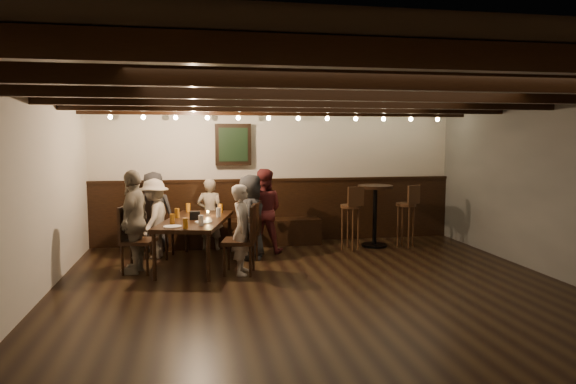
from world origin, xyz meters
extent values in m
plane|color=black|center=(0.00, 0.00, 0.00)|extent=(7.00, 7.00, 0.00)
plane|color=black|center=(0.00, 0.00, 2.40)|extent=(7.00, 7.00, 0.00)
plane|color=silver|center=(0.00, 3.50, 1.20)|extent=(6.50, 0.00, 6.50)
plane|color=silver|center=(-3.25, 0.00, 1.20)|extent=(0.00, 7.00, 7.00)
cube|color=black|center=(0.00, 3.46, 0.55)|extent=(6.50, 0.08, 1.10)
cube|color=black|center=(-0.80, 3.20, 0.23)|extent=(3.00, 0.45, 0.45)
cube|color=black|center=(-0.80, 3.40, 1.75)|extent=(0.62, 0.12, 0.72)
cube|color=black|center=(-0.80, 3.33, 1.75)|extent=(0.50, 0.02, 0.58)
cube|color=black|center=(0.00, -2.90, 2.31)|extent=(6.50, 0.10, 0.16)
cube|color=black|center=(0.00, -1.74, 2.31)|extent=(6.50, 0.10, 0.16)
cube|color=black|center=(0.00, -0.58, 2.31)|extent=(6.50, 0.10, 0.16)
cube|color=black|center=(0.00, 0.58, 2.31)|extent=(6.50, 0.10, 0.16)
cube|color=black|center=(0.00, 1.74, 2.31)|extent=(6.50, 0.10, 0.16)
cube|color=black|center=(0.00, 2.90, 2.31)|extent=(6.50, 0.10, 0.16)
sphere|color=#FFE099|center=(-2.75, 2.88, 2.19)|extent=(0.07, 0.07, 0.07)
sphere|color=#FFE099|center=(-1.38, 2.88, 2.19)|extent=(0.07, 0.07, 0.07)
sphere|color=#FFE099|center=(0.00, 2.88, 2.19)|extent=(0.07, 0.07, 0.07)
sphere|color=#FFE099|center=(1.38, 2.88, 2.19)|extent=(0.07, 0.07, 0.07)
sphere|color=#FFE099|center=(2.75, 2.88, 2.19)|extent=(0.07, 0.07, 0.07)
cube|color=black|center=(-1.47, 1.95, 0.66)|extent=(1.22, 1.97, 0.05)
cylinder|color=black|center=(-2.01, 1.19, 0.32)|extent=(0.05, 0.05, 0.63)
cylinder|color=black|center=(-1.62, 2.86, 0.32)|extent=(0.05, 0.05, 0.63)
cylinder|color=black|center=(-1.31, 1.03, 0.32)|extent=(0.05, 0.05, 0.63)
cylinder|color=black|center=(-0.93, 2.70, 0.32)|extent=(0.05, 0.05, 0.63)
cube|color=black|center=(-2.05, 2.54, 0.46)|extent=(0.53, 0.53, 0.05)
cube|color=black|center=(-2.24, 2.59, 0.73)|extent=(0.14, 0.44, 0.48)
cube|color=black|center=(-2.25, 1.67, 0.44)|extent=(0.51, 0.51, 0.05)
cube|color=black|center=(-2.44, 1.71, 0.70)|extent=(0.14, 0.42, 0.47)
cube|color=black|center=(-0.68, 2.23, 0.42)|extent=(0.49, 0.49, 0.05)
cube|color=black|center=(-0.50, 2.19, 0.67)|extent=(0.13, 0.40, 0.44)
cube|color=black|center=(-0.89, 1.35, 0.45)|extent=(0.52, 0.52, 0.05)
cube|color=black|center=(-0.70, 1.31, 0.71)|extent=(0.14, 0.43, 0.47)
imported|color=#272629|center=(-2.14, 3.03, 0.66)|extent=(0.72, 0.55, 1.32)
imported|color=gray|center=(-1.23, 2.97, 0.60)|extent=(0.49, 0.38, 1.20)
imported|color=maroon|center=(-0.39, 2.62, 0.68)|extent=(0.77, 0.66, 1.37)
imported|color=gray|center=(-2.10, 2.56, 0.62)|extent=(0.63, 0.88, 1.24)
imported|color=gray|center=(-2.30, 1.68, 0.72)|extent=(0.53, 0.90, 1.43)
imported|color=#242526|center=(-0.63, 2.22, 0.65)|extent=(0.55, 0.72, 1.31)
imported|color=#B2A596|center=(-0.84, 1.34, 0.62)|extent=(0.39, 0.51, 1.24)
cylinder|color=#BF7219|center=(-1.58, 2.69, 0.76)|extent=(0.07, 0.07, 0.14)
cylinder|color=#BF7219|center=(-1.08, 2.52, 0.76)|extent=(0.07, 0.07, 0.14)
cylinder|color=#BF7219|center=(-1.74, 2.11, 0.76)|extent=(0.07, 0.07, 0.14)
cylinder|color=silver|center=(-1.13, 2.07, 0.76)|extent=(0.07, 0.07, 0.14)
cylinder|color=#BF7219|center=(-1.78, 1.56, 0.76)|extent=(0.07, 0.07, 0.14)
cylinder|color=silver|center=(-1.40, 1.37, 0.76)|extent=(0.07, 0.07, 0.14)
cylinder|color=#BF7219|center=(-1.60, 1.16, 0.76)|extent=(0.07, 0.07, 0.14)
cylinder|color=white|center=(-1.77, 1.30, 0.69)|extent=(0.24, 0.24, 0.01)
cylinder|color=white|center=(-1.36, 1.61, 0.69)|extent=(0.24, 0.24, 0.01)
cube|color=black|center=(-1.48, 1.90, 0.75)|extent=(0.15, 0.10, 0.12)
cylinder|color=beige|center=(-1.28, 2.21, 0.71)|extent=(0.05, 0.05, 0.05)
cylinder|color=black|center=(1.57, 2.73, 0.02)|extent=(0.44, 0.44, 0.04)
cylinder|color=black|center=(1.57, 2.73, 0.52)|extent=(0.07, 0.07, 0.99)
cylinder|color=black|center=(1.57, 2.73, 1.03)|extent=(0.60, 0.60, 0.05)
cylinder|color=#332210|center=(1.07, 2.53, 0.74)|extent=(0.34, 0.34, 0.05)
cube|color=#332210|center=(1.11, 2.37, 0.91)|extent=(0.30, 0.10, 0.32)
cylinder|color=#332210|center=(2.07, 2.58, 0.74)|extent=(0.34, 0.34, 0.05)
cube|color=#332210|center=(2.14, 2.44, 0.91)|extent=(0.28, 0.17, 0.32)
camera|label=1|loc=(-1.47, -5.58, 1.86)|focal=32.00mm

